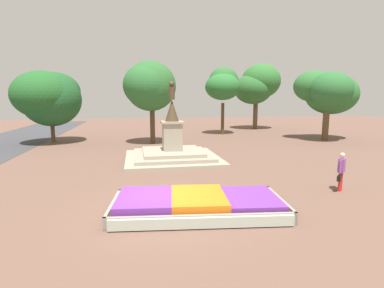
% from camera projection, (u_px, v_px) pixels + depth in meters
% --- Properties ---
extents(ground_plane, '(93.65, 93.65, 0.00)m').
position_uv_depth(ground_plane, '(162.00, 209.00, 10.13)').
color(ground_plane, brown).
extents(flower_planter, '(5.94, 3.39, 0.59)m').
position_uv_depth(flower_planter, '(197.00, 205.00, 9.85)').
color(flower_planter, '#38281C').
rests_on(flower_planter, ground_plane).
extents(statue_monument, '(5.59, 5.59, 4.71)m').
position_uv_depth(statue_monument, '(172.00, 150.00, 18.17)').
color(statue_monument, '#A09681').
rests_on(statue_monument, ground_plane).
extents(pedestrian_with_handbag, '(0.59, 0.55, 1.57)m').
position_uv_depth(pedestrian_with_handbag, '(341.00, 170.00, 12.03)').
color(pedestrian_with_handbag, red).
rests_on(pedestrian_with_handbag, ground_plane).
extents(park_tree_far_left, '(5.83, 5.17, 6.15)m').
position_uv_depth(park_tree_far_left, '(327.00, 91.00, 26.49)').
color(park_tree_far_left, brown).
rests_on(park_tree_far_left, ground_plane).
extents(park_tree_behind_statue, '(5.29, 5.43, 5.90)m').
position_uv_depth(park_tree_behind_statue, '(49.00, 96.00, 24.53)').
color(park_tree_behind_statue, brown).
rests_on(park_tree_behind_statue, ground_plane).
extents(park_tree_far_right, '(3.67, 3.79, 6.90)m').
position_uv_depth(park_tree_far_right, '(223.00, 85.00, 30.74)').
color(park_tree_far_right, '#4C3823').
rests_on(park_tree_far_right, ground_plane).
extents(park_tree_street_side, '(5.47, 4.91, 7.76)m').
position_uv_depth(park_tree_street_side, '(257.00, 85.00, 35.80)').
color(park_tree_street_side, brown).
rests_on(park_tree_street_side, ground_plane).
extents(park_tree_mid_canopy, '(4.26, 4.18, 6.69)m').
position_uv_depth(park_tree_mid_canopy, '(149.00, 86.00, 24.18)').
color(park_tree_mid_canopy, '#4C3823').
rests_on(park_tree_mid_canopy, ground_plane).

